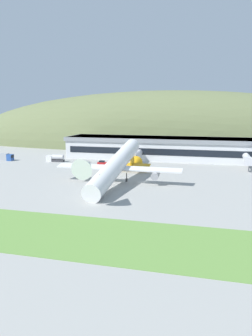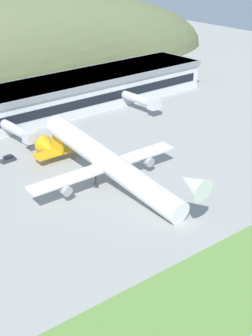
{
  "view_description": "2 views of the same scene",
  "coord_description": "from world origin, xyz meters",
  "px_view_note": "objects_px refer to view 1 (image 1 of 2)",
  "views": [
    {
      "loc": [
        19.85,
        -98.04,
        22.69
      ],
      "look_at": [
        -5.43,
        -0.85,
        4.33
      ],
      "focal_mm": 35.0,
      "sensor_mm": 36.0,
      "label": 1
    },
    {
      "loc": [
        -78.59,
        -93.0,
        55.02
      ],
      "look_at": [
        -4.69,
        -6.66,
        4.67
      ],
      "focal_mm": 60.0,
      "sensor_mm": 36.0,
      "label": 2
    }
  ],
  "objects_px": {
    "service_car_0": "(102,163)",
    "fuel_truck": "(5,157)",
    "terminal_building": "(192,148)",
    "cargo_airplane": "(117,165)",
    "box_truck": "(55,158)",
    "service_car_1": "(112,165)",
    "jetway_0": "(135,155)",
    "jetway_1": "(248,159)"
  },
  "relations": [
    {
      "from": "service_car_1",
      "to": "fuel_truck",
      "type": "bearing_deg",
      "value": 176.14
    },
    {
      "from": "service_car_0",
      "to": "fuel_truck",
      "type": "bearing_deg",
      "value": -177.84
    },
    {
      "from": "service_car_1",
      "to": "jetway_1",
      "type": "bearing_deg",
      "value": 7.66
    },
    {
      "from": "cargo_airplane",
      "to": "fuel_truck",
      "type": "bearing_deg",
      "value": 152.96
    },
    {
      "from": "service_car_0",
      "to": "fuel_truck",
      "type": "distance_m",
      "value": 44.6
    },
    {
      "from": "service_car_0",
      "to": "fuel_truck",
      "type": "height_order",
      "value": "fuel_truck"
    },
    {
      "from": "jetway_0",
      "to": "cargo_airplane",
      "type": "relative_size",
      "value": 0.27
    },
    {
      "from": "jetway_1",
      "to": "fuel_truck",
      "type": "relative_size",
      "value": 2.13
    },
    {
      "from": "service_car_1",
      "to": "box_truck",
      "type": "distance_m",
      "value": 27.91
    },
    {
      "from": "jetway_0",
      "to": "service_car_1",
      "type": "height_order",
      "value": "jetway_0"
    },
    {
      "from": "jetway_0",
      "to": "service_car_0",
      "type": "height_order",
      "value": "jetway_0"
    },
    {
      "from": "cargo_airplane",
      "to": "fuel_truck",
      "type": "distance_m",
      "value": 67.8
    },
    {
      "from": "cargo_airplane",
      "to": "service_car_0",
      "type": "xyz_separation_m",
      "value": [
        -15.72,
        32.44,
        -5.01
      ]
    },
    {
      "from": "terminal_building",
      "to": "fuel_truck",
      "type": "height_order",
      "value": "terminal_building"
    },
    {
      "from": "jetway_0",
      "to": "service_car_0",
      "type": "bearing_deg",
      "value": -171.56
    },
    {
      "from": "terminal_building",
      "to": "box_truck",
      "type": "distance_m",
      "value": 59.65
    },
    {
      "from": "terminal_building",
      "to": "fuel_truck",
      "type": "distance_m",
      "value": 82.38
    },
    {
      "from": "jetway_0",
      "to": "box_truck",
      "type": "relative_size",
      "value": 1.9
    },
    {
      "from": "terminal_building",
      "to": "service_car_0",
      "type": "xyz_separation_m",
      "value": [
        -34.95,
        -19.47,
        -4.98
      ]
    },
    {
      "from": "jetway_1",
      "to": "service_car_1",
      "type": "distance_m",
      "value": 51.66
    },
    {
      "from": "cargo_airplane",
      "to": "box_truck",
      "type": "relative_size",
      "value": 7.06
    },
    {
      "from": "service_car_0",
      "to": "cargo_airplane",
      "type": "bearing_deg",
      "value": -64.15
    },
    {
      "from": "terminal_building",
      "to": "service_car_0",
      "type": "relative_size",
      "value": 28.58
    },
    {
      "from": "jetway_1",
      "to": "cargo_airplane",
      "type": "xyz_separation_m",
      "value": [
        -41.08,
        -34.24,
        1.62
      ]
    },
    {
      "from": "cargo_airplane",
      "to": "box_truck",
      "type": "bearing_deg",
      "value": 138.25
    },
    {
      "from": "jetway_1",
      "to": "box_truck",
      "type": "xyz_separation_m",
      "value": [
        -78.35,
        -0.97,
        -2.5
      ]
    },
    {
      "from": "jetway_0",
      "to": "cargo_airplane",
      "type": "xyz_separation_m",
      "value": [
        2.16,
        -34.46,
        1.62
      ]
    },
    {
      "from": "cargo_airplane",
      "to": "box_truck",
      "type": "height_order",
      "value": "cargo_airplane"
    },
    {
      "from": "jetway_1",
      "to": "service_car_1",
      "type": "relative_size",
      "value": 3.84
    },
    {
      "from": "jetway_0",
      "to": "service_car_1",
      "type": "xyz_separation_m",
      "value": [
        -7.85,
        -7.08,
        -3.36
      ]
    },
    {
      "from": "jetway_1",
      "to": "fuel_truck",
      "type": "distance_m",
      "value": 101.45
    },
    {
      "from": "terminal_building",
      "to": "box_truck",
      "type": "height_order",
      "value": "terminal_building"
    },
    {
      "from": "terminal_building",
      "to": "cargo_airplane",
      "type": "distance_m",
      "value": 55.36
    },
    {
      "from": "jetway_1",
      "to": "fuel_truck",
      "type": "bearing_deg",
      "value": -178.04
    },
    {
      "from": "terminal_building",
      "to": "service_car_1",
      "type": "height_order",
      "value": "terminal_building"
    },
    {
      "from": "jetway_1",
      "to": "cargo_airplane",
      "type": "bearing_deg",
      "value": -140.19
    },
    {
      "from": "service_car_0",
      "to": "fuel_truck",
      "type": "xyz_separation_m",
      "value": [
        -44.56,
        -1.68,
        0.91
      ]
    },
    {
      "from": "terminal_building",
      "to": "jetway_1",
      "type": "xyz_separation_m",
      "value": [
        21.84,
        -17.67,
        -1.58
      ]
    },
    {
      "from": "box_truck",
      "to": "terminal_building",
      "type": "bearing_deg",
      "value": 18.26
    },
    {
      "from": "terminal_building",
      "to": "jetway_1",
      "type": "relative_size",
      "value": 7.37
    },
    {
      "from": "jetway_0",
      "to": "fuel_truck",
      "type": "xyz_separation_m",
      "value": [
        -58.12,
        -3.69,
        -2.49
      ]
    },
    {
      "from": "box_truck",
      "to": "service_car_0",
      "type": "bearing_deg",
      "value": -2.19
    }
  ]
}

